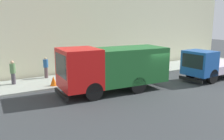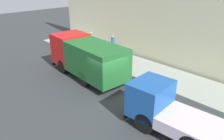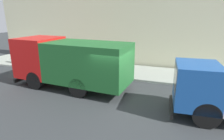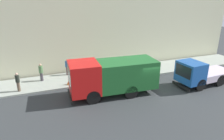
% 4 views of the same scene
% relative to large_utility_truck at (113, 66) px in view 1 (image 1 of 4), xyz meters
% --- Properties ---
extents(ground, '(80.00, 80.00, 0.00)m').
position_rel_large_utility_truck_xyz_m(ground, '(-0.61, -3.24, -1.68)').
color(ground, '#313437').
extents(sidewalk, '(3.72, 30.00, 0.14)m').
position_rel_large_utility_truck_xyz_m(sidewalk, '(4.25, -3.24, -1.61)').
color(sidewalk, '#979E93').
rests_on(sidewalk, ground).
extents(building_facade, '(0.50, 30.00, 9.39)m').
position_rel_large_utility_truck_xyz_m(building_facade, '(6.61, -3.24, 3.01)').
color(building_facade, beige).
rests_on(building_facade, ground).
extents(large_utility_truck, '(2.99, 7.33, 2.98)m').
position_rel_large_utility_truck_xyz_m(large_utility_truck, '(0.00, 0.00, 0.00)').
color(large_utility_truck, red).
rests_on(large_utility_truck, ground).
extents(small_flatbed_truck, '(2.55, 5.80, 2.38)m').
position_rel_large_utility_truck_xyz_m(small_flatbed_truck, '(-1.10, -8.11, -0.54)').
color(small_flatbed_truck, '#1C4F9E').
rests_on(small_flatbed_truck, ground).
extents(pedestrian_walking, '(0.44, 0.44, 1.66)m').
position_rel_large_utility_truck_xyz_m(pedestrian_walking, '(5.52, 2.83, -0.67)').
color(pedestrian_walking, brown).
rests_on(pedestrian_walking, sidewalk).
extents(pedestrian_standing, '(0.39, 0.39, 1.71)m').
position_rel_large_utility_truck_xyz_m(pedestrian_standing, '(4.80, 5.40, -0.64)').
color(pedestrian_standing, '#454048').
rests_on(pedestrian_standing, sidewalk).
extents(traffic_cone_orange, '(0.47, 0.47, 0.68)m').
position_rel_large_utility_truck_xyz_m(traffic_cone_orange, '(2.95, 3.07, -1.20)').
color(traffic_cone_orange, orange).
rests_on(traffic_cone_orange, sidewalk).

